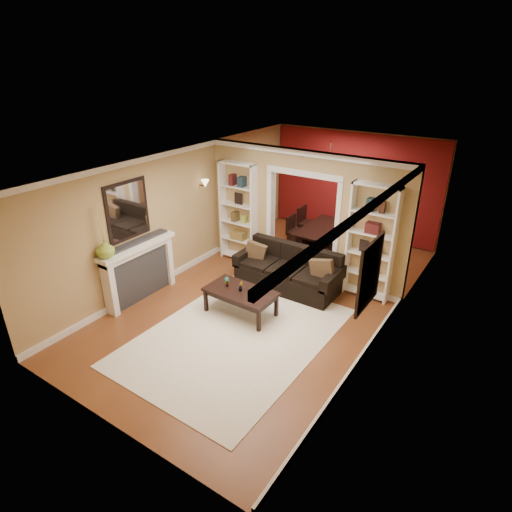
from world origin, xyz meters
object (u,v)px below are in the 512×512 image
Objects in this scene: bookshelf_right at (371,243)px; bookshelf_left at (239,213)px; coffee_table at (241,302)px; sofa at (288,269)px; fireplace at (140,272)px; dining_table at (324,239)px.

bookshelf_left is at bearing 180.00° from bookshelf_right.
coffee_table is at bearing -53.72° from bookshelf_left.
bookshelf_left is at bearing 160.47° from sofa.
coffee_table is at bearing 16.98° from fireplace.
bookshelf_right is at bearing 50.17° from coffee_table.
bookshelf_right reaches higher than sofa.
dining_table is at bearing 48.27° from bookshelf_left.
dining_table is (1.96, 4.13, -0.29)m from fireplace.
bookshelf_right is at bearing -133.58° from dining_table.
coffee_table is 0.57× the size of bookshelf_left.
bookshelf_left is at bearing 127.49° from coffee_table.
bookshelf_left is 1.38× the size of dining_table.
fireplace is (-0.54, -2.53, -0.57)m from bookshelf_left.
sofa is 1.28× the size of fireplace.
sofa is 1.67× the size of coffee_table.
bookshelf_left and bookshelf_right have the same top height.
sofa reaches higher than coffee_table.
dining_table is at bearing 136.42° from bookshelf_right.
sofa is 1.73m from bookshelf_right.
sofa is 0.95× the size of bookshelf_left.
bookshelf_right is at bearing 34.80° from fireplace.
bookshelf_right is (3.10, 0.00, 0.00)m from bookshelf_left.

